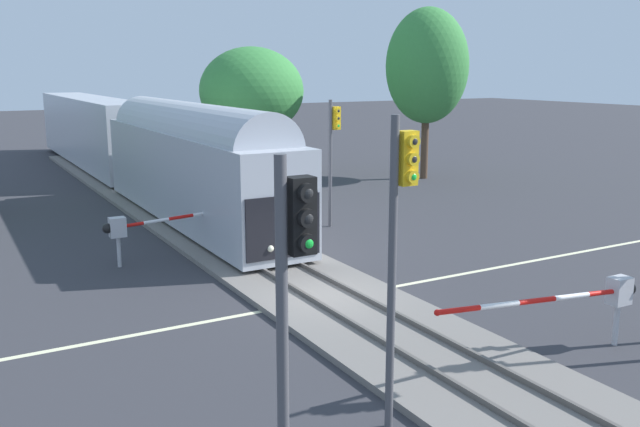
# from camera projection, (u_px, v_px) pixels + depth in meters

# --- Properties ---
(ground_plane) EXTENTS (220.00, 220.00, 0.00)m
(ground_plane) POSITION_uv_depth(u_px,v_px,m) (326.00, 299.00, 20.97)
(ground_plane) COLOR #333338
(road_centre_stripe) EXTENTS (44.00, 0.20, 0.01)m
(road_centre_stripe) POSITION_uv_depth(u_px,v_px,m) (326.00, 299.00, 20.97)
(road_centre_stripe) COLOR beige
(road_centre_stripe) RESTS_ON ground
(railway_track) EXTENTS (4.40, 80.00, 0.32)m
(railway_track) POSITION_uv_depth(u_px,v_px,m) (326.00, 296.00, 20.95)
(railway_track) COLOR slate
(railway_track) RESTS_ON ground
(commuter_train) EXTENTS (3.04, 42.97, 5.16)m
(commuter_train) POSITION_uv_depth(u_px,v_px,m) (131.00, 141.00, 39.84)
(commuter_train) COLOR #B2B7C1
(commuter_train) RESTS_ON railway_track
(crossing_gate_near) EXTENTS (6.42, 0.40, 1.98)m
(crossing_gate_near) POSITION_uv_depth(u_px,v_px,m) (598.00, 295.00, 16.84)
(crossing_gate_near) COLOR #B7B7BC
(crossing_gate_near) RESTS_ON ground
(crossing_gate_far) EXTENTS (5.23, 0.40, 1.80)m
(crossing_gate_far) POSITION_uv_depth(u_px,v_px,m) (132.00, 227.00, 24.38)
(crossing_gate_far) COLOR #B7B7BC
(crossing_gate_far) RESTS_ON ground
(traffic_signal_median) EXTENTS (0.53, 0.38, 6.10)m
(traffic_signal_median) POSITION_uv_depth(u_px,v_px,m) (399.00, 225.00, 12.68)
(traffic_signal_median) COLOR #4C4C51
(traffic_signal_median) RESTS_ON ground
(traffic_signal_far_side) EXTENTS (0.53, 0.38, 5.61)m
(traffic_signal_far_side) POSITION_uv_depth(u_px,v_px,m) (333.00, 143.00, 29.97)
(traffic_signal_far_side) COLOR #4C4C51
(traffic_signal_far_side) RESTS_ON ground
(traffic_signal_near_left) EXTENTS (0.53, 0.38, 5.88)m
(traffic_signal_near_left) POSITION_uv_depth(u_px,v_px,m) (292.00, 304.00, 8.84)
(traffic_signal_near_left) COLOR #4C4C51
(traffic_signal_near_left) RESTS_ON ground
(maple_right_background) EXTENTS (5.16, 5.16, 10.67)m
(maple_right_background) POSITION_uv_depth(u_px,v_px,m) (427.00, 66.00, 42.82)
(maple_right_background) COLOR #4C3828
(maple_right_background) RESTS_ON ground
(elm_centre_background) EXTENTS (6.51, 6.51, 8.28)m
(elm_centre_background) POSITION_uv_depth(u_px,v_px,m) (252.00, 91.00, 42.86)
(elm_centre_background) COLOR brown
(elm_centre_background) RESTS_ON ground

